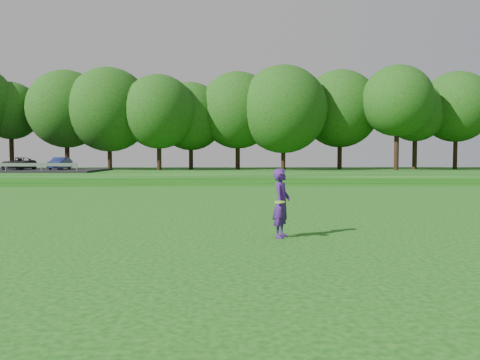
{
  "coord_description": "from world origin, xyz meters",
  "views": [
    {
      "loc": [
        0.69,
        -13.18,
        2.15
      ],
      "look_at": [
        1.03,
        2.95,
        1.3
      ],
      "focal_mm": 35.0,
      "sensor_mm": 36.0,
      "label": 1
    }
  ],
  "objects": [
    {
      "name": "treeline",
      "position": [
        0.0,
        38.0,
        8.1
      ],
      "size": [
        104.0,
        7.0,
        15.0
      ],
      "primitive_type": null,
      "color": "#143E0E",
      "rests_on": "berm"
    },
    {
      "name": "berm",
      "position": [
        0.0,
        34.0,
        0.3
      ],
      "size": [
        130.0,
        30.0,
        0.6
      ],
      "primitive_type": "cube",
      "color": "#0E460D",
      "rests_on": "ground"
    },
    {
      "name": "ground",
      "position": [
        0.0,
        0.0,
        0.0
      ],
      "size": [
        140.0,
        140.0,
        0.0
      ],
      "primitive_type": "plane",
      "color": "#0E460D",
      "rests_on": "ground"
    },
    {
      "name": "woman",
      "position": [
        2.03,
        -1.05,
        0.9
      ],
      "size": [
        0.65,
        0.93,
        1.8
      ],
      "color": "#411974",
      "rests_on": "ground"
    },
    {
      "name": "walking_path",
      "position": [
        0.0,
        20.0,
        0.02
      ],
      "size": [
        130.0,
        1.6,
        0.04
      ],
      "primitive_type": "cube",
      "color": "gray",
      "rests_on": "ground"
    }
  ]
}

